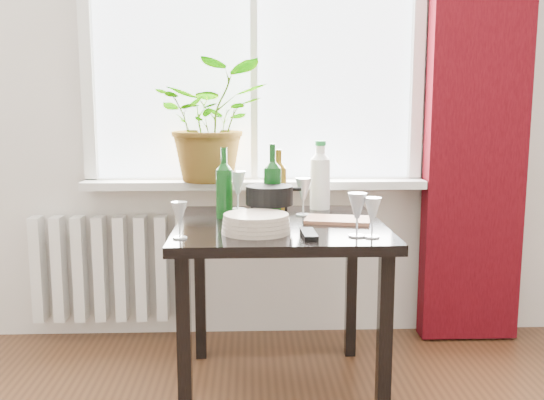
{
  "coord_description": "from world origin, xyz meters",
  "views": [
    {
      "loc": [
        -0.03,
        -0.91,
        1.23
      ],
      "look_at": [
        0.07,
        1.55,
        0.84
      ],
      "focal_mm": 40.0,
      "sensor_mm": 36.0,
      "label": 1
    }
  ],
  "objects_px": {
    "fondue_pot": "(269,204)",
    "tv_remote": "(309,234)",
    "plate_stack": "(256,224)",
    "cleaning_bottle": "(320,174)",
    "wineglass_back_center": "(303,196)",
    "wineglass_front_left": "(179,220)",
    "radiator": "(111,268)",
    "potted_plant": "(212,121)",
    "table": "(280,245)",
    "wine_bottle_left": "(224,182)",
    "wineglass_back_left": "(238,190)",
    "wineglass_front_right": "(357,214)",
    "cutting_board": "(338,220)",
    "wineglass_far_right": "(372,217)",
    "bottle_amber": "(279,180)",
    "wine_bottle_right": "(272,181)"
  },
  "relations": [
    {
      "from": "potted_plant",
      "to": "fondue_pot",
      "type": "xyz_separation_m",
      "value": [
        0.26,
        -0.53,
        -0.33
      ]
    },
    {
      "from": "radiator",
      "to": "potted_plant",
      "type": "bearing_deg",
      "value": -8.4
    },
    {
      "from": "plate_stack",
      "to": "tv_remote",
      "type": "xyz_separation_m",
      "value": [
        0.19,
        -0.08,
        -0.03
      ]
    },
    {
      "from": "cleaning_bottle",
      "to": "wineglass_front_right",
      "type": "distance_m",
      "value": 0.61
    },
    {
      "from": "table",
      "to": "cutting_board",
      "type": "relative_size",
      "value": 3.19
    },
    {
      "from": "plate_stack",
      "to": "cutting_board",
      "type": "distance_m",
      "value": 0.4
    },
    {
      "from": "wineglass_back_left",
      "to": "tv_remote",
      "type": "height_order",
      "value": "wineglass_back_left"
    },
    {
      "from": "radiator",
      "to": "wineglass_back_left",
      "type": "height_order",
      "value": "wineglass_back_left"
    },
    {
      "from": "wine_bottle_right",
      "to": "plate_stack",
      "type": "bearing_deg",
      "value": -103.73
    },
    {
      "from": "wineglass_front_right",
      "to": "wineglass_back_center",
      "type": "relative_size",
      "value": 0.98
    },
    {
      "from": "table",
      "to": "wine_bottle_left",
      "type": "xyz_separation_m",
      "value": [
        -0.23,
        0.13,
        0.25
      ]
    },
    {
      "from": "radiator",
      "to": "table",
      "type": "relative_size",
      "value": 0.94
    },
    {
      "from": "radiator",
      "to": "table",
      "type": "xyz_separation_m",
      "value": [
        0.85,
        -0.63,
        0.27
      ]
    },
    {
      "from": "potted_plant",
      "to": "bottle_amber",
      "type": "bearing_deg",
      "value": -41.99
    },
    {
      "from": "cleaning_bottle",
      "to": "plate_stack",
      "type": "xyz_separation_m",
      "value": [
        -0.3,
        -0.52,
        -0.13
      ]
    },
    {
      "from": "wine_bottle_left",
      "to": "cutting_board",
      "type": "distance_m",
      "value": 0.51
    },
    {
      "from": "potted_plant",
      "to": "wineglass_back_center",
      "type": "bearing_deg",
      "value": -42.63
    },
    {
      "from": "wine_bottle_left",
      "to": "wineglass_back_center",
      "type": "height_order",
      "value": "wine_bottle_left"
    },
    {
      "from": "potted_plant",
      "to": "cleaning_bottle",
      "type": "relative_size",
      "value": 1.8
    },
    {
      "from": "bottle_amber",
      "to": "wineglass_front_right",
      "type": "relative_size",
      "value": 1.75
    },
    {
      "from": "potted_plant",
      "to": "wineglass_front_left",
      "type": "xyz_separation_m",
      "value": [
        -0.07,
        -0.83,
        -0.33
      ]
    },
    {
      "from": "radiator",
      "to": "wineglass_front_left",
      "type": "distance_m",
      "value": 1.11
    },
    {
      "from": "fondue_pot",
      "to": "tv_remote",
      "type": "height_order",
      "value": "fondue_pot"
    },
    {
      "from": "table",
      "to": "wine_bottle_left",
      "type": "bearing_deg",
      "value": 151.17
    },
    {
      "from": "wineglass_far_right",
      "to": "plate_stack",
      "type": "distance_m",
      "value": 0.44
    },
    {
      "from": "bottle_amber",
      "to": "wineglass_back_left",
      "type": "height_order",
      "value": "bottle_amber"
    },
    {
      "from": "fondue_pot",
      "to": "radiator",
      "type": "bearing_deg",
      "value": 139.85
    },
    {
      "from": "wineglass_back_center",
      "to": "wineglass_back_left",
      "type": "distance_m",
      "value": 0.33
    },
    {
      "from": "radiator",
      "to": "potted_plant",
      "type": "distance_m",
      "value": 0.94
    },
    {
      "from": "cleaning_bottle",
      "to": "wineglass_far_right",
      "type": "bearing_deg",
      "value": -78.98
    },
    {
      "from": "cleaning_bottle",
      "to": "plate_stack",
      "type": "relative_size",
      "value": 1.24
    },
    {
      "from": "wineglass_back_left",
      "to": "tv_remote",
      "type": "xyz_separation_m",
      "value": [
        0.27,
        -0.59,
        -0.08
      ]
    },
    {
      "from": "cleaning_bottle",
      "to": "table",
      "type": "bearing_deg",
      "value": -121.52
    },
    {
      "from": "wineglass_front_right",
      "to": "tv_remote",
      "type": "relative_size",
      "value": 0.97
    },
    {
      "from": "wine_bottle_right",
      "to": "cutting_board",
      "type": "xyz_separation_m",
      "value": [
        0.27,
        -0.09,
        -0.16
      ]
    },
    {
      "from": "cleaning_bottle",
      "to": "fondue_pot",
      "type": "relative_size",
      "value": 1.46
    },
    {
      "from": "table",
      "to": "wineglass_back_center",
      "type": "xyz_separation_m",
      "value": [
        0.11,
        0.17,
        0.18
      ]
    },
    {
      "from": "wine_bottle_left",
      "to": "wineglass_front_left",
      "type": "distance_m",
      "value": 0.44
    },
    {
      "from": "wineglass_back_center",
      "to": "wineglass_front_left",
      "type": "bearing_deg",
      "value": -137.9
    },
    {
      "from": "bottle_amber",
      "to": "tv_remote",
      "type": "height_order",
      "value": "bottle_amber"
    },
    {
      "from": "cleaning_bottle",
      "to": "wineglass_back_left",
      "type": "xyz_separation_m",
      "value": [
        -0.38,
        -0.01,
        -0.07
      ]
    },
    {
      "from": "radiator",
      "to": "wineglass_front_right",
      "type": "height_order",
      "value": "wineglass_front_right"
    },
    {
      "from": "cutting_board",
      "to": "wineglass_far_right",
      "type": "bearing_deg",
      "value": -75.24
    },
    {
      "from": "wineglass_front_left",
      "to": "cleaning_bottle",
      "type": "bearing_deg",
      "value": 46.24
    },
    {
      "from": "potted_plant",
      "to": "wineglass_front_right",
      "type": "distance_m",
      "value": 1.05
    },
    {
      "from": "table",
      "to": "wine_bottle_left",
      "type": "distance_m",
      "value": 0.36
    },
    {
      "from": "wine_bottle_left",
      "to": "wineglass_back_left",
      "type": "height_order",
      "value": "wine_bottle_left"
    },
    {
      "from": "wine_bottle_right",
      "to": "wineglass_far_right",
      "type": "xyz_separation_m",
      "value": [
        0.35,
        -0.4,
        -0.09
      ]
    },
    {
      "from": "wine_bottle_left",
      "to": "table",
      "type": "bearing_deg",
      "value": -28.83
    },
    {
      "from": "tv_remote",
      "to": "plate_stack",
      "type": "bearing_deg",
      "value": 157.17
    }
  ]
}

